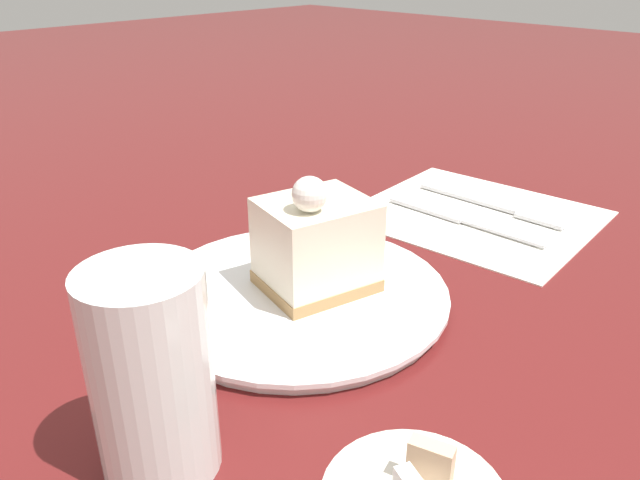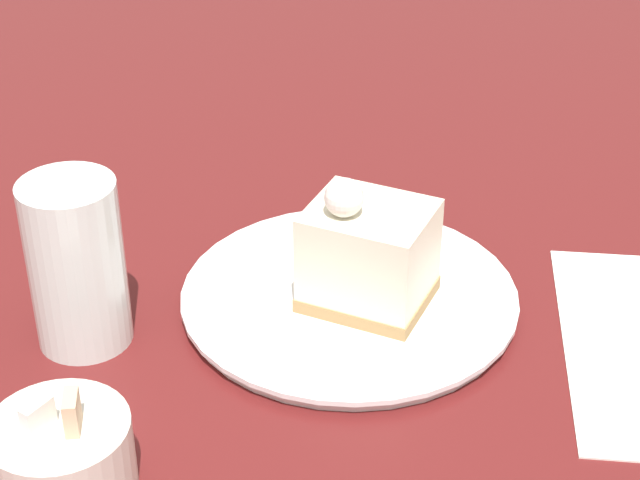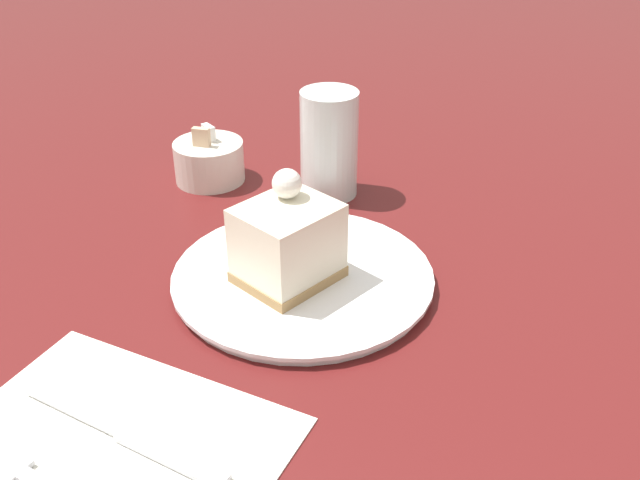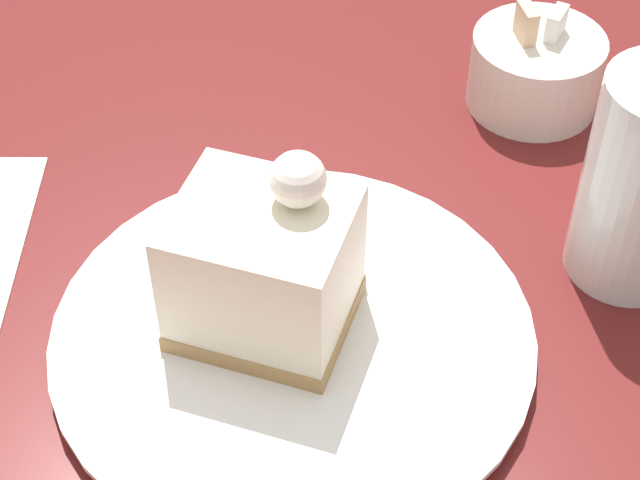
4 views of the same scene
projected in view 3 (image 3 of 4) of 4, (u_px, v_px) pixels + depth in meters
name	position (u px, v px, depth m)	size (l,w,h in m)	color
ground_plane	(303.00, 276.00, 0.68)	(4.00, 4.00, 0.00)	#5B1919
plate	(303.00, 277.00, 0.67)	(0.24, 0.24, 0.01)	white
cake_slice	(283.00, 240.00, 0.64)	(0.10, 0.09, 0.10)	#AD8451
napkin	(93.00, 466.00, 0.48)	(0.23, 0.25, 0.00)	white
knife	(139.00, 441.00, 0.50)	(0.02, 0.18, 0.00)	silver
sugar_bowl	(209.00, 161.00, 0.85)	(0.08, 0.08, 0.07)	silver
drinking_glass	(329.00, 144.00, 0.80)	(0.07, 0.07, 0.12)	silver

